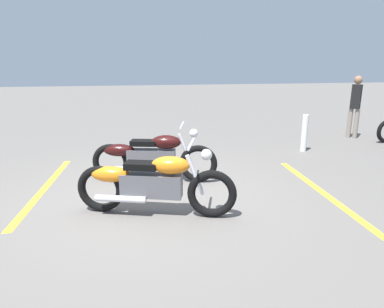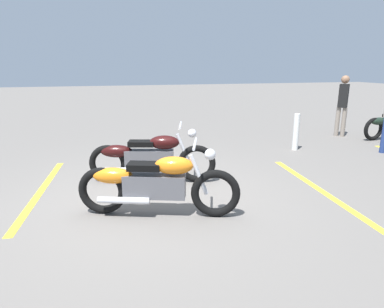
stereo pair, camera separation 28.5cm
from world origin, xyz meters
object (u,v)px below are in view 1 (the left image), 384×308
Objects in this scene: motorcycle_bright_foreground at (151,182)px; motorcycle_dark_foreground at (151,156)px; bollard_post at (304,133)px; bystander_near_row at (355,104)px.

motorcycle_bright_foreground is 1.37m from motorcycle_dark_foreground.
motorcycle_bright_foreground is at bearing -144.81° from bollard_post.
motorcycle_bright_foreground reaches higher than bollard_post.
motorcycle_dark_foreground is (0.12, 1.37, 0.00)m from motorcycle_bright_foreground.
bollard_post is at bearing 54.01° from motorcycle_bright_foreground.
motorcycle_dark_foreground is 2.46× the size of bollard_post.
motorcycle_bright_foreground is 4.77m from bollard_post.
bystander_near_row reaches higher than bollard_post.
bollard_post is (-2.15, -1.10, -0.53)m from bystander_near_row.
motorcycle_dark_foreground reaches higher than bollard_post.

